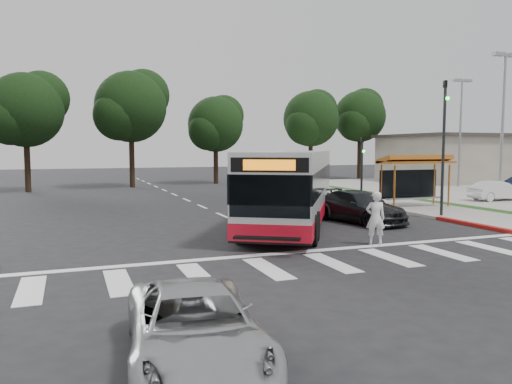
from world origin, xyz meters
name	(u,v)px	position (x,y,z in m)	size (l,w,h in m)	color
ground	(267,235)	(0.00, 0.00, 0.00)	(140.00, 140.00, 0.00)	black
sidewalk_east	(385,202)	(11.00, 8.00, 0.06)	(4.00, 40.00, 0.12)	gray
curb_east	(357,203)	(9.00, 8.00, 0.07)	(0.30, 40.00, 0.15)	#9E9991
curb_east_red	(489,228)	(9.00, -2.00, 0.08)	(0.32, 6.00, 0.15)	maroon
parking_lot	(507,193)	(23.00, 10.00, 0.05)	(18.00, 36.00, 0.10)	gray
commercial_building	(463,160)	(30.00, 22.00, 2.20)	(14.00, 10.00, 4.40)	#ACA290
building_roof_cap	(464,136)	(30.00, 22.00, 4.55)	(14.60, 10.60, 0.30)	#383330
crosswalk_ladder	(332,263)	(0.00, -5.00, 0.01)	(18.00, 2.60, 0.01)	silver
bus_shelter	(414,166)	(10.80, 5.10, 2.35)	(4.20, 1.60, 2.86)	#A75B1B
traffic_signal_ne_tall	(444,137)	(9.60, 1.49, 3.88)	(0.18, 0.37, 6.50)	black
traffic_signal_ne_short	(362,162)	(9.60, 8.49, 2.48)	(0.18, 0.37, 4.00)	black
lot_light_front	(503,106)	(18.00, 6.00, 5.91)	(1.90, 0.35, 9.01)	gray
lot_light_mid	(461,118)	(24.00, 16.00, 5.91)	(1.90, 0.35, 9.01)	gray
tree_ne_a	(311,118)	(16.08, 28.06, 6.39)	(6.16, 5.74, 9.30)	black
tree_ne_b	(360,116)	(23.08, 30.06, 6.92)	(6.16, 5.74, 10.02)	black
tree_north_a	(132,106)	(-1.92, 26.07, 6.92)	(6.60, 6.15, 10.17)	black
tree_north_b	(216,123)	(6.07, 28.06, 5.66)	(5.72, 5.33, 8.43)	black
tree_north_c	(26,109)	(-9.92, 24.06, 6.29)	(6.16, 5.74, 9.30)	black
transit_bus	(292,188)	(2.01, 2.12, 1.60)	(2.68, 12.36, 3.19)	silver
pedestrian	(375,218)	(2.78, -3.07, 0.92)	(0.67, 0.44, 1.85)	white
dark_sedan	(359,207)	(5.12, 1.64, 0.70)	(1.97, 4.84, 1.40)	black
silver_suv_south	(195,328)	(-5.35, -10.36, 0.60)	(1.98, 4.30, 1.20)	#A7AAAC
parked_car_1	(497,191)	(17.79, 6.01, 0.70)	(1.27, 3.63, 1.20)	silver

